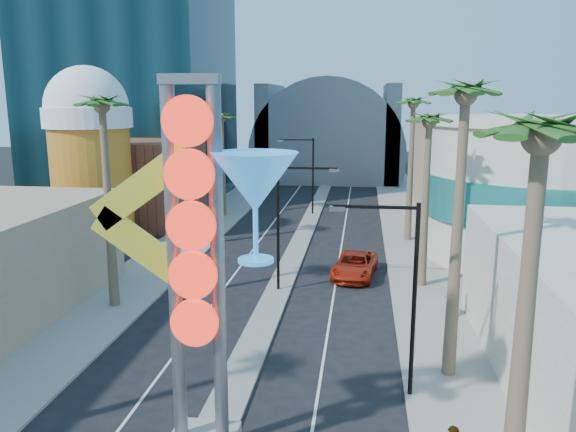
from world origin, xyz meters
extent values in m
cube|color=gray|center=(-9.50, 35.00, 0.07)|extent=(5.00, 100.00, 0.15)
cube|color=gray|center=(9.50, 35.00, 0.07)|extent=(5.00, 100.00, 0.15)
cube|color=gray|center=(0.00, 38.00, 0.07)|extent=(1.60, 84.00, 0.15)
cube|color=brown|center=(-16.00, 38.00, 4.00)|extent=(10.00, 10.00, 8.00)
cube|color=tan|center=(16.00, 48.00, 5.00)|extent=(10.00, 20.00, 10.00)
cylinder|color=#BE6119|center=(-17.00, 30.00, 5.00)|extent=(6.40, 6.40, 10.00)
cylinder|color=white|center=(-17.00, 30.00, 10.40)|extent=(7.00, 7.00, 1.60)
sphere|color=white|center=(-17.00, 30.00, 11.20)|extent=(6.60, 6.60, 6.60)
cylinder|color=beige|center=(18.00, 30.00, 5.00)|extent=(16.00, 16.00, 10.00)
cylinder|color=teal|center=(18.00, 30.00, 5.00)|extent=(16.60, 16.60, 3.00)
cylinder|color=beige|center=(18.00, 30.00, 10.30)|extent=(16.60, 16.60, 0.60)
cylinder|color=slate|center=(0.00, 72.00, 4.00)|extent=(22.00, 16.00, 22.00)
cube|color=slate|center=(-9.00, 72.00, 7.00)|extent=(2.00, 16.00, 14.00)
cube|color=slate|center=(9.00, 72.00, 7.00)|extent=(2.00, 16.00, 14.00)
cylinder|color=slate|center=(-0.70, 3.00, 6.50)|extent=(0.44, 0.44, 12.00)
cylinder|color=slate|center=(0.70, 3.00, 6.50)|extent=(0.44, 0.44, 12.00)
cube|color=slate|center=(0.00, 3.00, 12.40)|extent=(1.80, 0.50, 0.30)
cylinder|color=red|center=(0.00, 2.65, 11.20)|extent=(1.50, 0.25, 1.50)
cylinder|color=red|center=(0.00, 2.65, 9.65)|extent=(1.50, 0.25, 1.50)
cylinder|color=red|center=(0.00, 2.65, 8.10)|extent=(1.50, 0.25, 1.50)
cylinder|color=red|center=(0.00, 2.65, 6.55)|extent=(1.50, 0.25, 1.50)
cylinder|color=red|center=(0.00, 2.65, 5.00)|extent=(1.50, 0.25, 1.50)
cube|color=yellow|center=(-1.60, 3.00, 9.20)|extent=(3.47, 0.25, 2.80)
cube|color=yellow|center=(-1.60, 3.00, 7.20)|extent=(3.47, 0.25, 2.80)
cone|color=#268CDC|center=(1.90, 3.00, 9.40)|extent=(2.60, 2.60, 1.80)
cylinder|color=#268CDC|center=(1.90, 3.00, 7.80)|extent=(0.16, 0.16, 1.60)
cylinder|color=#268CDC|center=(1.90, 3.00, 7.00)|extent=(1.10, 1.10, 0.12)
cylinder|color=black|center=(0.00, 20.00, 4.00)|extent=(0.18, 0.18, 8.00)
cube|color=black|center=(1.80, 20.00, 7.80)|extent=(3.60, 0.12, 0.12)
cube|color=slate|center=(3.40, 20.00, 7.70)|extent=(0.60, 0.25, 0.18)
cylinder|color=black|center=(0.00, 44.00, 4.00)|extent=(0.18, 0.18, 8.00)
cube|color=black|center=(-1.80, 44.00, 7.80)|extent=(3.60, 0.12, 0.12)
cube|color=slate|center=(-3.40, 44.00, 7.70)|extent=(0.60, 0.25, 0.18)
cylinder|color=black|center=(7.20, 8.00, 4.00)|extent=(0.18, 0.18, 8.00)
cube|color=black|center=(5.58, 8.00, 7.80)|extent=(3.24, 0.12, 0.12)
cube|color=slate|center=(4.14, 8.00, 7.70)|extent=(0.60, 0.25, 0.18)
cylinder|color=brown|center=(-9.00, 16.00, 5.75)|extent=(0.40, 0.40, 11.50)
sphere|color=#1E4416|center=(-9.00, 16.00, 11.50)|extent=(2.40, 2.40, 2.40)
cylinder|color=brown|center=(-9.00, 30.00, 5.00)|extent=(0.40, 0.40, 10.00)
sphere|color=#1E4416|center=(-9.00, 30.00, 10.00)|extent=(2.40, 2.40, 2.40)
cylinder|color=brown|center=(-9.00, 42.00, 5.00)|extent=(0.40, 0.40, 10.00)
sphere|color=#1E4416|center=(-9.00, 42.00, 10.00)|extent=(2.40, 2.40, 2.40)
cylinder|color=brown|center=(9.00, 0.00, 5.50)|extent=(0.40, 0.40, 11.00)
sphere|color=#1E4416|center=(9.00, 0.00, 11.00)|extent=(2.40, 2.40, 2.40)
cylinder|color=brown|center=(9.00, 10.00, 6.00)|extent=(0.40, 0.40, 12.00)
sphere|color=#1E4416|center=(9.00, 10.00, 12.00)|extent=(2.40, 2.40, 2.40)
cylinder|color=brown|center=(9.00, 22.00, 5.25)|extent=(0.40, 0.40, 10.50)
sphere|color=#1E4416|center=(9.00, 22.00, 10.50)|extent=(2.40, 2.40, 2.40)
cylinder|color=brown|center=(9.00, 34.00, 5.75)|extent=(0.40, 0.40, 11.50)
sphere|color=#1E4416|center=(9.00, 34.00, 11.50)|extent=(2.40, 2.40, 2.40)
imported|color=#B7230E|center=(4.70, 23.64, 0.80)|extent=(3.35, 6.01, 1.59)
imported|color=gray|center=(10.11, 16.92, 1.07)|extent=(1.13, 1.06, 1.85)
camera|label=1|loc=(5.06, -13.24, 11.81)|focal=35.00mm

